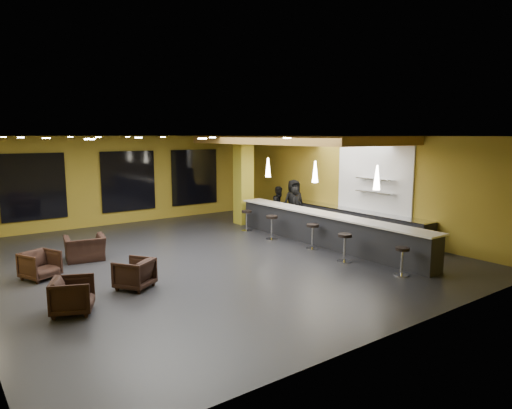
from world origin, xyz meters
TOP-DOWN VIEW (x-y plane):
  - floor at (0.00, 0.00)m, footprint 12.00×13.00m
  - ceiling at (0.00, 0.00)m, footprint 12.00×13.00m
  - wall_back at (0.00, 6.55)m, footprint 12.00×0.10m
  - wall_front at (0.00, -6.55)m, footprint 12.00×0.10m
  - wall_right at (6.05, 0.00)m, footprint 0.10×13.00m
  - wood_soffit at (4.00, 1.00)m, footprint 3.60×8.00m
  - window_left at (-3.50, 6.44)m, footprint 2.20×0.06m
  - window_center at (0.00, 6.44)m, footprint 2.20×0.06m
  - window_right at (3.00, 6.44)m, footprint 2.20×0.06m
  - tile_backsplash at (5.96, -1.00)m, footprint 0.06×3.20m
  - bar_counter at (3.65, -1.00)m, footprint 0.60×8.00m
  - bar_top at (3.65, -1.00)m, footprint 0.78×8.10m
  - prep_counter at (5.65, -0.50)m, footprint 0.70×6.00m
  - prep_top at (5.65, -0.50)m, footprint 0.72×6.00m
  - wall_shelf_lower at (5.82, -1.20)m, footprint 0.30×1.50m
  - wall_shelf_upper at (5.82, -1.20)m, footprint 0.30×1.50m
  - column at (3.65, 3.60)m, footprint 0.60×0.60m
  - pendant_0 at (3.65, -3.00)m, footprint 0.20×0.20m
  - pendant_1 at (3.65, -0.50)m, footprint 0.20×0.20m
  - pendant_2 at (3.65, 2.00)m, footprint 0.20×0.20m
  - staff_a at (4.47, 1.34)m, footprint 0.70×0.59m
  - staff_b at (4.68, 2.59)m, footprint 0.74×0.58m
  - staff_c at (5.02, 2.12)m, footprint 0.99×0.75m
  - armchair_a at (-4.44, -2.09)m, footprint 1.03×1.02m
  - armchair_b at (-2.88, -1.39)m, footprint 1.06×1.06m
  - armchair_c at (-4.50, 0.66)m, footprint 1.01×1.02m
  - armchair_d at (-3.11, 1.76)m, footprint 1.22×1.11m
  - bar_stool_0 at (2.94, -4.46)m, footprint 0.37×0.37m
  - bar_stool_1 at (2.70, -2.74)m, footprint 0.41×0.41m
  - bar_stool_2 at (2.99, -1.13)m, footprint 0.40×0.40m
  - bar_stool_3 at (2.76, 0.63)m, footprint 0.42×0.42m
  - bar_stool_4 at (2.88, 2.28)m, footprint 0.39×0.39m

SIDE VIEW (x-z plane):
  - floor at x=0.00m, z-range -0.10..0.00m
  - armchair_d at x=-3.11m, z-range 0.00..0.70m
  - armchair_c at x=-4.50m, z-range 0.00..0.70m
  - armchair_b at x=-2.88m, z-range 0.00..0.70m
  - armchair_a at x=-4.44m, z-range 0.00..0.72m
  - prep_counter at x=5.65m, z-range 0.00..0.86m
  - bar_stool_0 at x=2.94m, z-range 0.10..0.84m
  - bar_stool_4 at x=2.88m, z-range 0.11..0.89m
  - bar_counter at x=3.65m, z-range 0.00..1.00m
  - bar_stool_2 at x=2.99m, z-range 0.11..0.91m
  - bar_stool_1 at x=2.70m, z-range 0.11..0.92m
  - bar_stool_3 at x=2.76m, z-range 0.12..0.95m
  - staff_b at x=4.68m, z-range 0.00..1.52m
  - staff_a at x=4.47m, z-range 0.00..1.63m
  - prep_top at x=5.65m, z-range 0.87..0.90m
  - staff_c at x=5.02m, z-range 0.00..1.81m
  - bar_top at x=3.65m, z-range 1.00..1.05m
  - wall_shelf_lower at x=5.82m, z-range 1.59..1.61m
  - window_left at x=-3.50m, z-range 0.50..2.90m
  - window_center at x=0.00m, z-range 0.50..2.90m
  - window_right at x=3.00m, z-range 0.50..2.90m
  - wall_back at x=0.00m, z-range 0.00..3.50m
  - wall_front at x=0.00m, z-range 0.00..3.50m
  - wall_right at x=6.05m, z-range 0.00..3.50m
  - column at x=3.65m, z-range 0.00..3.50m
  - tile_backsplash at x=5.96m, z-range 0.80..3.20m
  - wall_shelf_upper at x=5.82m, z-range 2.03..2.06m
  - pendant_0 at x=3.65m, z-range 2.00..2.70m
  - pendant_1 at x=3.65m, z-range 2.00..2.70m
  - pendant_2 at x=3.65m, z-range 2.00..2.70m
  - wood_soffit at x=4.00m, z-range 3.22..3.50m
  - ceiling at x=0.00m, z-range 3.50..3.60m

